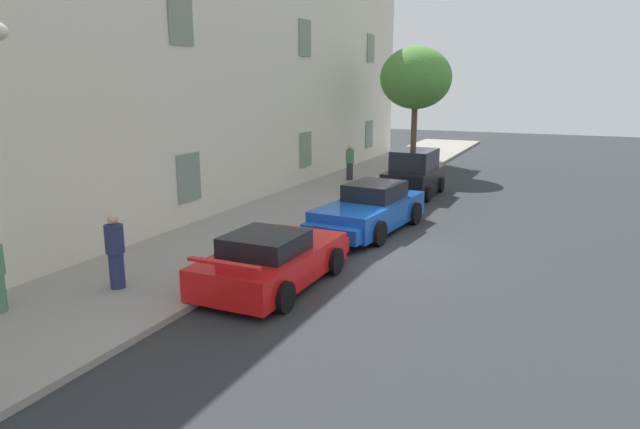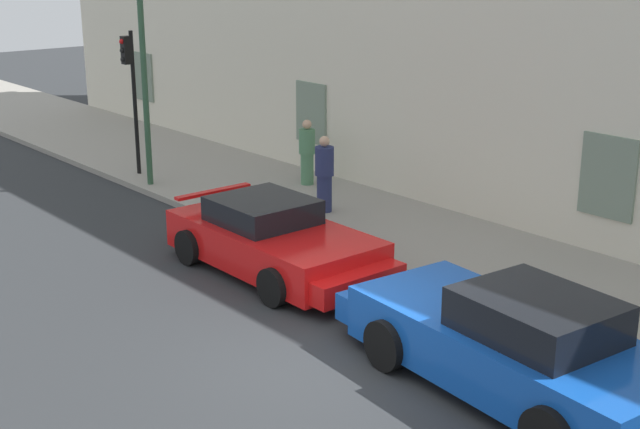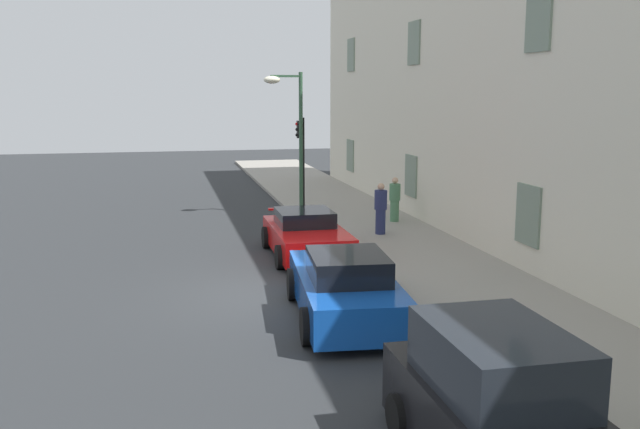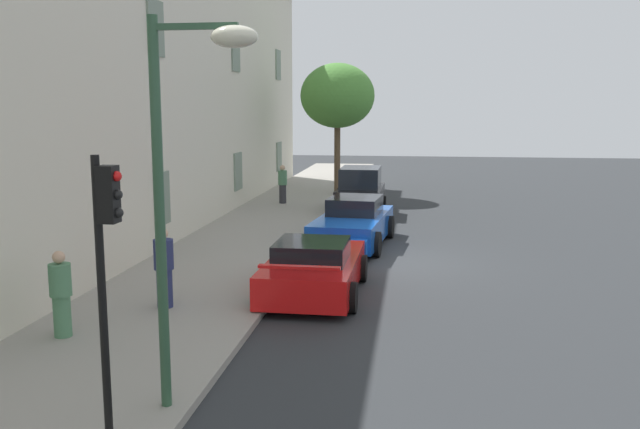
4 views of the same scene
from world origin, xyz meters
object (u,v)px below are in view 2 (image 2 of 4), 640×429
sportscar_yellow_flank (504,342)px  pedestrian_strolling (324,174)px  street_lamp (124,31)px  pedestrian_admiring (307,152)px  traffic_light (130,77)px  sportscar_red_lead (279,243)px

sportscar_yellow_flank → pedestrian_strolling: pedestrian_strolling is taller
street_lamp → pedestrian_admiring: bearing=53.6°
traffic_light → street_lamp: size_ratio=0.68×
sportscar_red_lead → pedestrian_admiring: bearing=135.2°
pedestrian_strolling → traffic_light: bearing=-165.1°
sportscar_yellow_flank → street_lamp: bearing=175.1°
sportscar_yellow_flank → street_lamp: size_ratio=1.00×
sportscar_red_lead → pedestrian_admiring: 5.60m
sportscar_red_lead → pedestrian_strolling: bearing=125.8°
sportscar_red_lead → sportscar_yellow_flank: size_ratio=0.87×
street_lamp → pedestrian_strolling: bearing=26.0°
street_lamp → sportscar_yellow_flank: bearing=-4.9°
traffic_light → pedestrian_strolling: size_ratio=2.14×
sportscar_red_lead → pedestrian_strolling: pedestrian_strolling is taller
street_lamp → pedestrian_strolling: street_lamp is taller
sportscar_red_lead → street_lamp: bearing=174.2°
pedestrian_strolling → street_lamp: bearing=-154.0°
sportscar_yellow_flank → traffic_light: 12.93m
street_lamp → pedestrian_strolling: (4.38, 2.13, -2.79)m
pedestrian_strolling → sportscar_red_lead: bearing=-54.2°
traffic_light → street_lamp: 1.78m
sportscar_yellow_flank → traffic_light: bearing=172.5°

